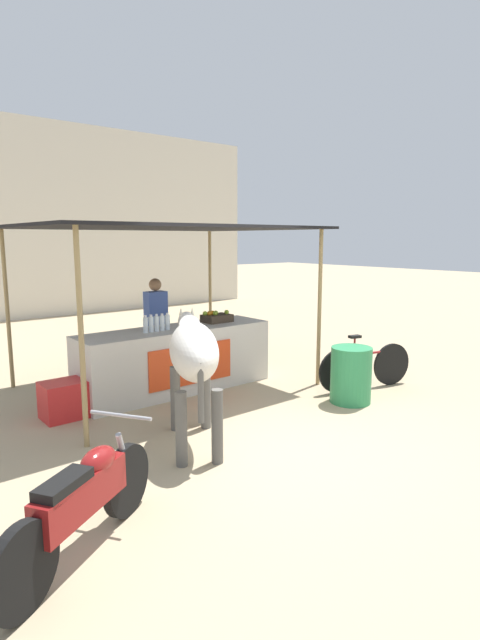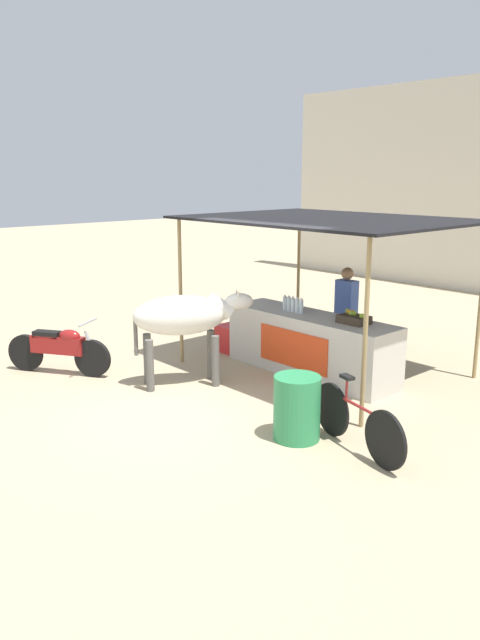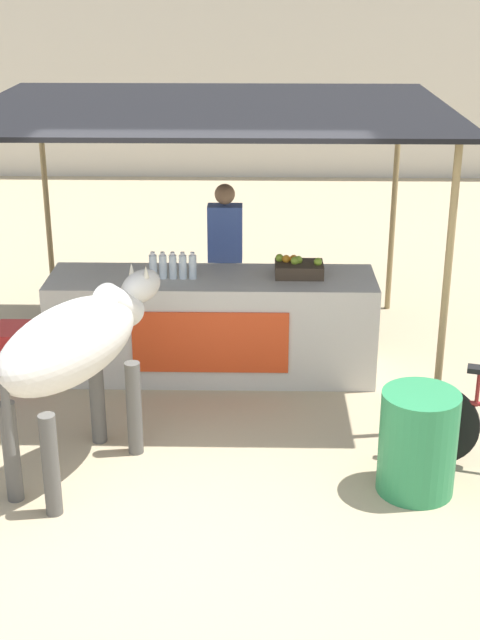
% 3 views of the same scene
% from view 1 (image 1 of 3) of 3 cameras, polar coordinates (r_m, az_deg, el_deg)
% --- Properties ---
extents(ground_plane, '(60.00, 60.00, 0.00)m').
position_cam_1_polar(ground_plane, '(6.06, 4.22, -12.80)').
color(ground_plane, tan).
extents(building_wall_far, '(16.00, 0.50, 5.58)m').
position_cam_1_polar(building_wall_far, '(15.46, -25.11, 10.36)').
color(building_wall_far, beige).
rests_on(building_wall_far, ground).
extents(stall_counter, '(3.00, 0.82, 0.96)m').
position_cam_1_polar(stall_counter, '(7.58, -7.26, -4.49)').
color(stall_counter, beige).
rests_on(stall_counter, ground).
extents(stall_awning, '(4.20, 3.20, 2.46)m').
position_cam_1_polar(stall_awning, '(7.63, -8.78, 9.84)').
color(stall_awning, black).
rests_on(stall_awning, ground).
extents(water_bottle_row, '(0.43, 0.07, 0.25)m').
position_cam_1_polar(water_bottle_row, '(7.25, -9.50, -0.38)').
color(water_bottle_row, silver).
rests_on(water_bottle_row, stall_counter).
extents(fruit_crate, '(0.44, 0.32, 0.18)m').
position_cam_1_polar(fruit_crate, '(7.96, -2.70, 0.28)').
color(fruit_crate, '#3F3326').
rests_on(fruit_crate, stall_counter).
extents(vendor_behind_counter, '(0.34, 0.22, 1.65)m').
position_cam_1_polar(vendor_behind_counter, '(8.19, -9.54, -0.87)').
color(vendor_behind_counter, '#383842').
rests_on(vendor_behind_counter, ground).
extents(cooler_box, '(0.60, 0.44, 0.48)m').
position_cam_1_polar(cooler_box, '(6.84, -19.24, -8.57)').
color(cooler_box, red).
rests_on(cooler_box, ground).
extents(water_barrel, '(0.57, 0.57, 0.79)m').
position_cam_1_polar(water_barrel, '(7.18, 12.56, -6.15)').
color(water_barrel, '#2D8C51').
rests_on(water_barrel, ground).
extents(cow, '(1.19, 1.77, 1.44)m').
position_cam_1_polar(cow, '(5.51, -5.37, -3.82)').
color(cow, silver).
rests_on(cow, ground).
extents(motorcycle_parked, '(1.56, 1.05, 0.90)m').
position_cam_1_polar(motorcycle_parked, '(3.96, -17.45, -19.04)').
color(motorcycle_parked, black).
rests_on(motorcycle_parked, ground).
extents(bicycle_leaning, '(1.61, 0.48, 0.85)m').
position_cam_1_polar(bicycle_leaning, '(7.87, 14.12, -5.17)').
color(bicycle_leaning, black).
rests_on(bicycle_leaning, ground).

